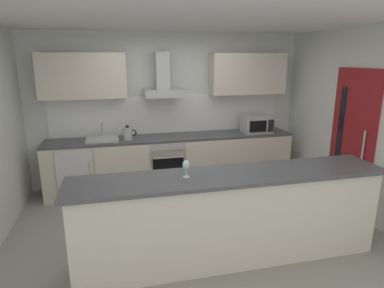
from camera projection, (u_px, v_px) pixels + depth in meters
The scene contains 16 objects.
ground at pixel (194, 228), 4.33m from camera, with size 5.69×4.64×0.02m, color gray.
ceiling at pixel (194, 18), 3.66m from camera, with size 5.69×4.64×0.02m, color white.
wall_back at pixel (168, 109), 5.76m from camera, with size 5.69×0.12×2.60m, color silver.
wall_right at pixel (362, 123), 4.54m from camera, with size 0.12×4.64×2.60m, color silver.
backsplash_tile at pixel (169, 114), 5.71m from camera, with size 3.99×0.02×0.66m, color white.
counter_back at pixel (173, 162), 5.62m from camera, with size 4.13×0.60×0.90m.
counter_island at pixel (230, 217), 3.54m from camera, with size 3.39×0.64×1.01m.
upper_cabinets at pixel (170, 75), 5.39m from camera, with size 4.07×0.32×0.70m.
side_door at pixel (351, 142), 4.65m from camera, with size 0.08×0.85×2.05m.
oven at pixel (166, 162), 5.57m from camera, with size 0.60×0.62×0.80m.
refrigerator at pixel (77, 171), 5.25m from camera, with size 0.58×0.60×0.85m.
microwave at pixel (257, 124), 5.76m from camera, with size 0.50×0.38×0.30m.
sink at pixel (102, 139), 5.23m from camera, with size 0.50×0.40×0.26m.
kettle at pixel (128, 133), 5.26m from camera, with size 0.29×0.15×0.24m.
range_hood at pixel (163, 83), 5.35m from camera, with size 0.62×0.45×0.72m.
wine_glass at pixel (186, 166), 3.29m from camera, with size 0.08×0.08×0.18m.
Camera 1 is at (-0.93, -3.79, 2.18)m, focal length 30.56 mm.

